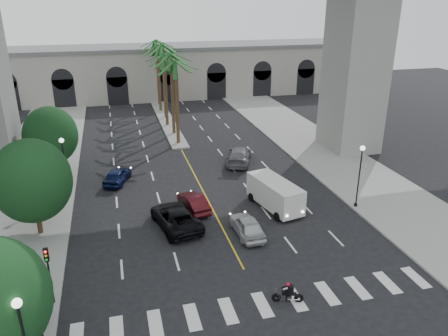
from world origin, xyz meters
TOP-DOWN VIEW (x-y plane):
  - ground at (0.00, 0.00)m, footprint 140.00×140.00m
  - sidewalk_left at (-15.00, 15.00)m, footprint 8.00×100.00m
  - sidewalk_right at (15.00, 15.00)m, footprint 8.00×100.00m
  - median at (0.00, 38.00)m, footprint 2.00×24.00m
  - pier_building at (0.00, 55.00)m, footprint 71.00×10.50m
  - palm_a at (0.00, 28.00)m, footprint 3.20×3.20m
  - palm_b at (0.10, 32.00)m, footprint 3.20×3.20m
  - palm_c at (-0.20, 36.00)m, footprint 3.20×3.20m
  - palm_d at (0.15, 40.00)m, footprint 3.20×3.20m
  - palm_e at (-0.10, 44.00)m, footprint 3.20×3.20m
  - palm_f at (0.20, 48.00)m, footprint 3.20×3.20m
  - street_tree_mid at (-13.00, 10.00)m, footprint 5.44×5.44m
  - street_tree_far at (-13.00, 22.00)m, footprint 5.04×5.04m
  - lamp_post_left_far at (-11.40, 16.00)m, footprint 0.40×0.40m
  - lamp_post_right at (11.40, 8.00)m, footprint 0.40×0.40m
  - traffic_signal_near at (-11.30, -2.50)m, footprint 0.25×0.18m
  - traffic_signal_far at (-11.30, 1.50)m, footprint 0.25×0.18m
  - motorcycle_rider at (1.50, -1.63)m, footprint 1.74×0.68m
  - car_a at (1.50, 6.15)m, footprint 1.84×4.32m
  - car_b at (-1.50, 10.94)m, footprint 2.15×4.37m
  - car_c at (-3.31, 8.60)m, footprint 3.72×6.13m
  - car_d at (5.12, 20.37)m, footprint 4.25×6.11m
  - car_e at (-7.26, 18.22)m, footprint 3.04×4.50m
  - cargo_van at (4.94, 9.58)m, footprint 3.20×5.87m
  - pedestrian_a at (-11.59, 0.05)m, footprint 0.66×0.49m

SIDE VIEW (x-z plane):
  - ground at x=0.00m, z-range 0.00..0.00m
  - sidewalk_left at x=-15.00m, z-range 0.00..0.15m
  - sidewalk_right at x=15.00m, z-range 0.00..0.15m
  - median at x=0.00m, z-range 0.00..0.20m
  - motorcycle_rider at x=1.50m, z-range -0.06..1.24m
  - car_b at x=-1.50m, z-range 0.00..1.38m
  - car_e at x=-7.26m, z-range 0.00..1.42m
  - car_a at x=1.50m, z-range 0.00..1.45m
  - car_c at x=-3.31m, z-range 0.00..1.59m
  - car_d at x=5.12m, z-range 0.00..1.64m
  - pedestrian_a at x=-11.59m, z-range 0.15..1.80m
  - cargo_van at x=4.94m, z-range 0.14..2.50m
  - traffic_signal_near at x=-11.30m, z-range 0.69..4.34m
  - traffic_signal_far at x=-11.30m, z-range 0.69..4.34m
  - lamp_post_left_far at x=-11.40m, z-range 0.55..5.90m
  - lamp_post_right at x=11.40m, z-range 0.55..5.90m
  - street_tree_far at x=-13.00m, z-range 0.56..7.24m
  - street_tree_mid at x=-13.00m, z-range 0.61..7.81m
  - pier_building at x=0.00m, z-range 0.02..8.52m
  - palm_c at x=-0.20m, z-range 3.86..13.96m
  - palm_a at x=0.00m, z-range 3.95..14.25m
  - palm_e at x=-0.10m, z-range 3.99..14.39m
  - palm_b at x=0.10m, z-range 4.07..14.67m
  - palm_f at x=0.20m, z-range 4.11..14.81m
  - palm_d at x=0.15m, z-range 4.20..15.10m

